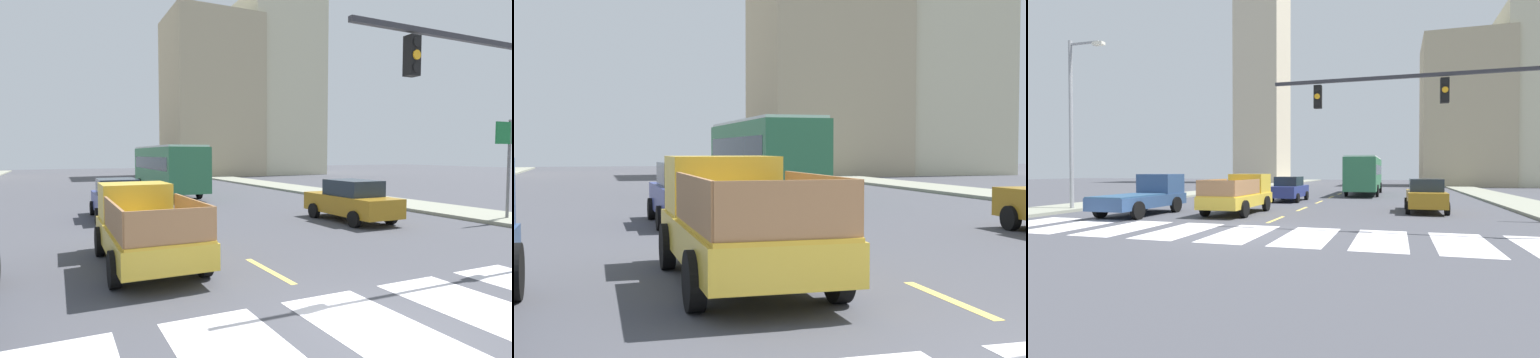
# 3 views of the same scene
# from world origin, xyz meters

# --- Properties ---
(ground_plane) EXTENTS (160.00, 160.00, 0.00)m
(ground_plane) POSITION_xyz_m (0.00, 0.00, 0.00)
(ground_plane) COLOR #43444B
(sidewalk_right) EXTENTS (3.26, 110.00, 0.15)m
(sidewalk_right) POSITION_xyz_m (12.54, 18.00, 0.07)
(sidewalk_right) COLOR gray
(sidewalk_right) RESTS_ON ground
(crosswalk_stripe_4) EXTENTS (1.61, 3.93, 0.01)m
(crosswalk_stripe_4) POSITION_xyz_m (0.00, 0.00, 0.00)
(crosswalk_stripe_4) COLOR silver
(crosswalk_stripe_4) RESTS_ON ground
(crosswalk_stripe_5) EXTENTS (1.61, 3.93, 0.01)m
(crosswalk_stripe_5) POSITION_xyz_m (2.31, 0.00, 0.00)
(crosswalk_stripe_5) COLOR silver
(crosswalk_stripe_5) RESTS_ON ground
(lane_dash_0) EXTENTS (0.16, 2.40, 0.01)m
(lane_dash_0) POSITION_xyz_m (0.00, 4.00, 0.00)
(lane_dash_0) COLOR #E4C354
(lane_dash_0) RESTS_ON ground
(lane_dash_1) EXTENTS (0.16, 2.40, 0.01)m
(lane_dash_1) POSITION_xyz_m (0.00, 9.00, 0.00)
(lane_dash_1) COLOR #E4C354
(lane_dash_1) RESTS_ON ground
(lane_dash_2) EXTENTS (0.16, 2.40, 0.01)m
(lane_dash_2) POSITION_xyz_m (0.00, 14.00, 0.00)
(lane_dash_2) COLOR #E4C354
(lane_dash_2) RESTS_ON ground
(lane_dash_3) EXTENTS (0.16, 2.40, 0.01)m
(lane_dash_3) POSITION_xyz_m (0.00, 19.00, 0.00)
(lane_dash_3) COLOR #E4C354
(lane_dash_3) RESTS_ON ground
(lane_dash_4) EXTENTS (0.16, 2.40, 0.01)m
(lane_dash_4) POSITION_xyz_m (0.00, 24.00, 0.00)
(lane_dash_4) COLOR #E4C354
(lane_dash_4) RESTS_ON ground
(lane_dash_5) EXTENTS (0.16, 2.40, 0.01)m
(lane_dash_5) POSITION_xyz_m (0.00, 29.00, 0.00)
(lane_dash_5) COLOR #E4C354
(lane_dash_5) RESTS_ON ground
(lane_dash_6) EXTENTS (0.16, 2.40, 0.01)m
(lane_dash_6) POSITION_xyz_m (0.00, 34.00, 0.00)
(lane_dash_6) COLOR #E4C354
(lane_dash_6) RESTS_ON ground
(lane_dash_7) EXTENTS (0.16, 2.40, 0.01)m
(lane_dash_7) POSITION_xyz_m (0.00, 39.00, 0.00)
(lane_dash_7) COLOR #E4C354
(lane_dash_7) RESTS_ON ground
(pickup_stakebed) EXTENTS (2.18, 5.20, 1.96)m
(pickup_stakebed) POSITION_xyz_m (-2.53, 6.20, 0.94)
(pickup_stakebed) COLOR gold
(pickup_stakebed) RESTS_ON ground
(city_bus) EXTENTS (2.72, 10.80, 3.32)m
(city_bus) POSITION_xyz_m (2.29, 23.35, 1.95)
(city_bus) COLOR #2F7149
(city_bus) RESTS_ON ground
(sedan_near_right) EXTENTS (2.02, 4.40, 1.72)m
(sedan_near_right) POSITION_xyz_m (6.50, 9.13, 0.86)
(sedan_near_right) COLOR #9E711A
(sedan_near_right) RESTS_ON ground
(sedan_far) EXTENTS (2.02, 4.40, 1.72)m
(sedan_far) POSITION_xyz_m (-2.17, 14.25, 0.86)
(sedan_far) COLOR navy
(sedan_far) RESTS_ON ground
(direction_sign_green) EXTENTS (1.70, 0.12, 4.20)m
(direction_sign_green) POSITION_xyz_m (12.35, 6.31, 3.03)
(direction_sign_green) COLOR slate
(direction_sign_green) RESTS_ON ground
(block_mid_left) EXTENTS (10.53, 11.25, 23.59)m
(block_mid_left) POSITION_xyz_m (23.62, 48.17, 11.80)
(block_mid_left) COLOR beige
(block_mid_left) RESTS_ON ground
(block_mid_right) EXTENTS (11.07, 10.45, 20.21)m
(block_mid_right) POSITION_xyz_m (13.86, 47.35, 10.11)
(block_mid_right) COLOR tan
(block_mid_right) RESTS_ON ground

